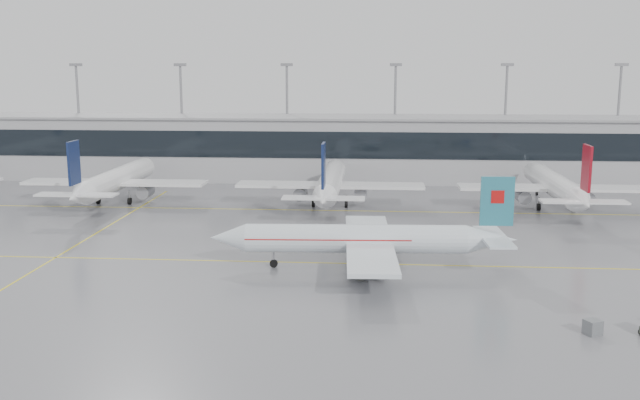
{
  "coord_description": "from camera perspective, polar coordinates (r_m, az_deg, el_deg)",
  "views": [
    {
      "loc": [
        6.79,
        -77.76,
        21.83
      ],
      "look_at": [
        0.0,
        12.0,
        5.0
      ],
      "focal_mm": 40.0,
      "sensor_mm": 36.0,
      "label": 1
    }
  ],
  "objects": [
    {
      "name": "air_canada_jet",
      "position": [
        78.22,
        3.82,
        -3.2
      ],
      "size": [
        33.74,
        26.23,
        10.29
      ],
      "rotation": [
        0.0,
        0.0,
        3.19
      ],
      "color": "silver",
      "rests_on": "ground"
    },
    {
      "name": "taxi_line_north",
      "position": [
        110.16,
        0.71,
        -0.84
      ],
      "size": [
        120.0,
        0.25,
        0.01
      ],
      "primitive_type": "cube",
      "color": "yellow",
      "rests_on": "ground"
    },
    {
      "name": "parked_jet_b",
      "position": [
        120.4,
        -16.04,
        1.52
      ],
      "size": [
        29.64,
        36.96,
        11.72
      ],
      "rotation": [
        0.0,
        0.0,
        1.57
      ],
      "color": "white",
      "rests_on": "ground"
    },
    {
      "name": "terminal_roof",
      "position": [
        140.26,
        1.55,
        6.65
      ],
      "size": [
        182.0,
        16.0,
        0.4
      ],
      "primitive_type": "cube",
      "color": "gray",
      "rests_on": "ground"
    },
    {
      "name": "parked_jet_c",
      "position": [
        113.12,
        0.83,
        1.37
      ],
      "size": [
        29.64,
        36.96,
        11.72
      ],
      "rotation": [
        0.0,
        0.0,
        1.57
      ],
      "color": "white",
      "rests_on": "ground"
    },
    {
      "name": "terminal_glass",
      "position": [
        133.16,
        1.38,
        4.41
      ],
      "size": [
        180.0,
        0.2,
        5.0
      ],
      "primitive_type": "cube",
      "color": "black",
      "rests_on": "ground"
    },
    {
      "name": "parked_jet_d",
      "position": [
        116.38,
        18.3,
        1.09
      ],
      "size": [
        29.64,
        36.96,
        11.72
      ],
      "rotation": [
        0.0,
        0.0,
        1.57
      ],
      "color": "white",
      "rests_on": "ground"
    },
    {
      "name": "taxi_line_cross",
      "position": [
        102.15,
        -16.91,
        -2.21
      ],
      "size": [
        0.25,
        60.0,
        0.01
      ],
      "primitive_type": "cube",
      "color": "yellow",
      "rests_on": "ground"
    },
    {
      "name": "ground",
      "position": [
        81.05,
        -0.64,
        -5.04
      ],
      "size": [
        320.0,
        320.0,
        0.0
      ],
      "primitive_type": "plane",
      "color": "slate",
      "rests_on": "ground"
    },
    {
      "name": "light_masts",
      "position": [
        146.17,
        1.67,
        7.26
      ],
      "size": [
        156.4,
        1.0,
        22.6
      ],
      "color": "gray",
      "rests_on": "ground"
    },
    {
      "name": "gse_unit",
      "position": [
        64.04,
        20.98,
        -9.48
      ],
      "size": [
        1.65,
        1.61,
        1.25
      ],
      "primitive_type": "cube",
      "rotation": [
        0.0,
        0.0,
        0.48
      ],
      "color": "slate",
      "rests_on": "ground"
    },
    {
      "name": "taxi_line_main",
      "position": [
        81.05,
        -0.64,
        -5.03
      ],
      "size": [
        120.0,
        0.25,
        0.01
      ],
      "primitive_type": "cube",
      "color": "yellow",
      "rests_on": "ground"
    },
    {
      "name": "terminal",
      "position": [
        140.82,
        1.54,
        4.13
      ],
      "size": [
        180.0,
        15.0,
        12.0
      ],
      "primitive_type": "cube",
      "color": "#9E9EA2",
      "rests_on": "ground"
    }
  ]
}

